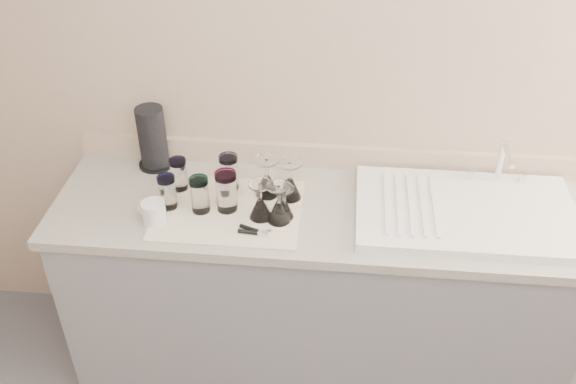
# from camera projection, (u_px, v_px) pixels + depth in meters

# --- Properties ---
(room_envelope) EXTENTS (3.54, 3.50, 2.52)m
(room_envelope) POSITION_uv_depth(u_px,v_px,m) (290.00, 325.00, 1.11)
(room_envelope) COLOR #59595E
(room_envelope) RESTS_ON ground
(counter_unit) EXTENTS (2.06, 0.62, 0.90)m
(counter_unit) POSITION_uv_depth(u_px,v_px,m) (316.00, 291.00, 2.72)
(counter_unit) COLOR slate
(counter_unit) RESTS_ON ground
(sink_unit) EXTENTS (0.82, 0.50, 0.22)m
(sink_unit) POSITION_uv_depth(u_px,v_px,m) (466.00, 211.00, 2.41)
(sink_unit) COLOR white
(sink_unit) RESTS_ON counter_unit
(dish_towel) EXTENTS (0.55, 0.42, 0.01)m
(dish_towel) POSITION_uv_depth(u_px,v_px,m) (229.00, 210.00, 2.44)
(dish_towel) COLOR white
(dish_towel) RESTS_ON counter_unit
(tumbler_teal) EXTENTS (0.07, 0.07, 0.13)m
(tumbler_teal) POSITION_uv_depth(u_px,v_px,m) (179.00, 174.00, 2.51)
(tumbler_teal) COLOR white
(tumbler_teal) RESTS_ON dish_towel
(tumbler_purple) EXTENTS (0.07, 0.07, 0.15)m
(tumbler_purple) POSITION_uv_depth(u_px,v_px,m) (229.00, 172.00, 2.50)
(tumbler_purple) COLOR white
(tumbler_purple) RESTS_ON dish_towel
(tumbler_magenta) EXTENTS (0.07, 0.07, 0.14)m
(tumbler_magenta) POSITION_uv_depth(u_px,v_px,m) (167.00, 192.00, 2.41)
(tumbler_magenta) COLOR white
(tumbler_magenta) RESTS_ON dish_towel
(tumbler_blue) EXTENTS (0.07, 0.07, 0.14)m
(tumbler_blue) POSITION_uv_depth(u_px,v_px,m) (200.00, 194.00, 2.39)
(tumbler_blue) COLOR white
(tumbler_blue) RESTS_ON dish_towel
(tumbler_lavender) EXTENTS (0.08, 0.08, 0.16)m
(tumbler_lavender) POSITION_uv_depth(u_px,v_px,m) (226.00, 191.00, 2.39)
(tumbler_lavender) COLOR white
(tumbler_lavender) RESTS_ON dish_towel
(goblet_back_left) EXTENTS (0.09, 0.09, 0.16)m
(goblet_back_left) POSITION_uv_depth(u_px,v_px,m) (267.00, 182.00, 2.48)
(goblet_back_left) COLOR white
(goblet_back_left) RESTS_ON dish_towel
(goblet_back_right) EXTENTS (0.09, 0.09, 0.16)m
(goblet_back_right) POSITION_uv_depth(u_px,v_px,m) (290.00, 186.00, 2.47)
(goblet_back_right) COLOR white
(goblet_back_right) RESTS_ON dish_towel
(goblet_front_left) EXTENTS (0.09, 0.09, 0.15)m
(goblet_front_left) POSITION_uv_depth(u_px,v_px,m) (260.00, 206.00, 2.37)
(goblet_front_left) COLOR white
(goblet_front_left) RESTS_ON dish_towel
(goblet_front_right) EXTENTS (0.07, 0.07, 0.13)m
(goblet_front_right) POSITION_uv_depth(u_px,v_px,m) (284.00, 207.00, 2.37)
(goblet_front_right) COLOR white
(goblet_front_right) RESTS_ON dish_towel
(goblet_extra) EXTENTS (0.09, 0.09, 0.16)m
(goblet_extra) POSITION_uv_depth(u_px,v_px,m) (279.00, 209.00, 2.35)
(goblet_extra) COLOR white
(goblet_extra) RESTS_ON dish_towel
(can_opener) EXTENTS (0.13, 0.06, 0.02)m
(can_opener) POSITION_uv_depth(u_px,v_px,m) (255.00, 232.00, 2.31)
(can_opener) COLOR silver
(can_opener) RESTS_ON dish_towel
(white_mug) EXTENTS (0.13, 0.12, 0.09)m
(white_mug) POSITION_uv_depth(u_px,v_px,m) (153.00, 212.00, 2.36)
(white_mug) COLOR silver
(white_mug) RESTS_ON counter_unit
(paper_towel_roll) EXTENTS (0.14, 0.14, 0.27)m
(paper_towel_roll) POSITION_uv_depth(u_px,v_px,m) (152.00, 138.00, 2.62)
(paper_towel_roll) COLOR black
(paper_towel_roll) RESTS_ON counter_unit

